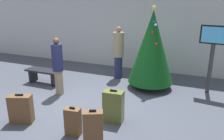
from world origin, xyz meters
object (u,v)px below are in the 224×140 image
(suitcase_1, at_px, (113,106))
(suitcase_2, at_px, (93,130))
(traveller_1, at_px, (118,52))
(waiting_bench, at_px, (44,73))
(holiday_tree, at_px, (152,47))
(traveller_0, at_px, (58,65))
(suitcase_3, at_px, (21,109))
(suitcase_0, at_px, (73,122))
(flight_info_kiosk, at_px, (213,48))

(suitcase_1, height_order, suitcase_2, suitcase_2)
(traveller_1, height_order, suitcase_1, traveller_1)
(waiting_bench, bearing_deg, holiday_tree, 16.37)
(traveller_0, xyz_separation_m, suitcase_3, (0.14, -1.69, -0.56))
(traveller_1, bearing_deg, suitcase_1, -71.29)
(traveller_1, height_order, suitcase_0, traveller_1)
(waiting_bench, relative_size, suitcase_2, 1.48)
(suitcase_1, bearing_deg, holiday_tree, 82.82)
(waiting_bench, relative_size, traveller_1, 0.66)
(traveller_1, height_order, suitcase_3, traveller_1)
(traveller_1, bearing_deg, flight_info_kiosk, -3.66)
(traveller_0, relative_size, traveller_1, 0.92)
(suitcase_3, bearing_deg, suitcase_2, -6.45)
(flight_info_kiosk, bearing_deg, suitcase_3, -138.45)
(suitcase_0, bearing_deg, holiday_tree, 74.77)
(traveller_0, bearing_deg, suitcase_1, -22.29)
(suitcase_0, bearing_deg, suitcase_3, -179.46)
(traveller_0, distance_m, suitcase_0, 2.34)
(holiday_tree, xyz_separation_m, suitcase_2, (-0.28, -3.44, -0.93))
(traveller_0, relative_size, suitcase_2, 2.09)
(waiting_bench, height_order, traveller_1, traveller_1)
(flight_info_kiosk, xyz_separation_m, traveller_0, (-4.09, -1.81, -0.49))
(traveller_1, xyz_separation_m, suitcase_3, (-0.98, -3.69, -0.63))
(holiday_tree, distance_m, suitcase_1, 2.57)
(suitcase_3, bearing_deg, flight_info_kiosk, 41.55)
(traveller_0, height_order, traveller_1, traveller_1)
(traveller_1, relative_size, suitcase_0, 2.88)
(traveller_0, xyz_separation_m, suitcase_2, (2.10, -1.92, -0.51))
(waiting_bench, distance_m, suitcase_1, 3.37)
(traveller_1, bearing_deg, suitcase_2, -75.86)
(flight_info_kiosk, relative_size, suitcase_0, 3.17)
(traveller_0, distance_m, traveller_1, 2.29)
(suitcase_0, bearing_deg, traveller_0, 131.89)
(suitcase_1, bearing_deg, waiting_bench, 155.70)
(suitcase_1, bearing_deg, suitcase_0, -124.70)
(traveller_0, bearing_deg, suitcase_3, -85.31)
(holiday_tree, relative_size, waiting_bench, 2.12)
(holiday_tree, bearing_deg, suitcase_3, -124.85)
(suitcase_1, distance_m, suitcase_3, 2.12)
(traveller_0, bearing_deg, flight_info_kiosk, 23.85)
(traveller_1, xyz_separation_m, suitcase_1, (0.97, -2.85, -0.59))
(suitcase_1, bearing_deg, flight_info_kiosk, 52.94)
(flight_info_kiosk, bearing_deg, traveller_1, 176.34)
(holiday_tree, xyz_separation_m, suitcase_3, (-2.24, -3.22, -0.98))
(holiday_tree, distance_m, flight_info_kiosk, 1.74)
(suitcase_3, bearing_deg, traveller_1, 75.20)
(waiting_bench, height_order, suitcase_0, suitcase_0)
(flight_info_kiosk, bearing_deg, holiday_tree, -170.60)
(flight_info_kiosk, xyz_separation_m, suitcase_3, (-3.95, -3.50, -1.05))
(holiday_tree, height_order, waiting_bench, holiday_tree)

